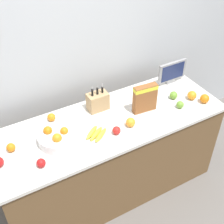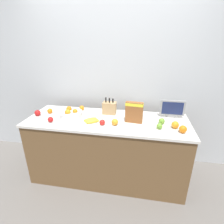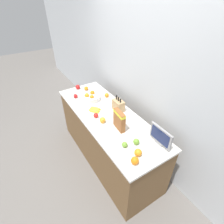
{
  "view_description": "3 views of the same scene",
  "coord_description": "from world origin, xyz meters",
  "px_view_note": "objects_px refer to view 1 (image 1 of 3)",
  "views": [
    {
      "loc": [
        -0.96,
        -1.74,
        2.6
      ],
      "look_at": [
        0.0,
        -0.04,
        1.01
      ],
      "focal_mm": 50.0,
      "sensor_mm": 36.0,
      "label": 1
    },
    {
      "loc": [
        0.41,
        -1.97,
        1.81
      ],
      "look_at": [
        0.06,
        -0.0,
        0.99
      ],
      "focal_mm": 28.0,
      "sensor_mm": 36.0,
      "label": 2
    },
    {
      "loc": [
        1.72,
        -1.0,
        2.35
      ],
      "look_at": [
        0.08,
        0.03,
        0.96
      ],
      "focal_mm": 28.0,
      "sensor_mm": 36.0,
      "label": 3
    }
  ],
  "objects_px": {
    "small_monitor": "(172,72)",
    "banana_bunch": "(96,134)",
    "orange_mid_right": "(51,117)",
    "apple_middle": "(41,163)",
    "orange_mid_left": "(205,99)",
    "knife_block": "(98,101)",
    "apple_by_knife_block": "(116,130)",
    "apple_near_bananas": "(174,95)",
    "fruit_bowl": "(57,138)",
    "orange_back_center": "(131,122)",
    "orange_by_cereal": "(11,147)",
    "apple_leftmost": "(180,105)",
    "cereal_box": "(145,97)",
    "orange_front_left": "(192,95)"
  },
  "relations": [
    {
      "from": "cereal_box",
      "to": "apple_by_knife_block",
      "type": "bearing_deg",
      "value": -152.94
    },
    {
      "from": "orange_back_center",
      "to": "fruit_bowl",
      "type": "bearing_deg",
      "value": 168.56
    },
    {
      "from": "apple_near_bananas",
      "to": "orange_mid_right",
      "type": "height_order",
      "value": "apple_near_bananas"
    },
    {
      "from": "knife_block",
      "to": "fruit_bowl",
      "type": "xyz_separation_m",
      "value": [
        -0.47,
        -0.21,
        -0.04
      ]
    },
    {
      "from": "banana_bunch",
      "to": "orange_front_left",
      "type": "relative_size",
      "value": 2.55
    },
    {
      "from": "knife_block",
      "to": "cereal_box",
      "type": "xyz_separation_m",
      "value": [
        0.34,
        -0.22,
        0.06
      ]
    },
    {
      "from": "cereal_box",
      "to": "apple_middle",
      "type": "relative_size",
      "value": 3.81
    },
    {
      "from": "cereal_box",
      "to": "apple_by_knife_block",
      "type": "height_order",
      "value": "cereal_box"
    },
    {
      "from": "orange_mid_right",
      "to": "fruit_bowl",
      "type": "bearing_deg",
      "value": -101.65
    },
    {
      "from": "orange_back_center",
      "to": "orange_front_left",
      "type": "bearing_deg",
      "value": 3.38
    },
    {
      "from": "banana_bunch",
      "to": "orange_mid_left",
      "type": "bearing_deg",
      "value": -4.97
    },
    {
      "from": "apple_middle",
      "to": "orange_mid_left",
      "type": "bearing_deg",
      "value": 0.05
    },
    {
      "from": "fruit_bowl",
      "to": "apple_leftmost",
      "type": "bearing_deg",
      "value": -6.63
    },
    {
      "from": "apple_by_knife_block",
      "to": "apple_near_bananas",
      "type": "xyz_separation_m",
      "value": [
        0.69,
        0.15,
        0.0
      ]
    },
    {
      "from": "fruit_bowl",
      "to": "banana_bunch",
      "type": "xyz_separation_m",
      "value": [
        0.3,
        -0.08,
        -0.03
      ]
    },
    {
      "from": "small_monitor",
      "to": "cereal_box",
      "type": "height_order",
      "value": "cereal_box"
    },
    {
      "from": "small_monitor",
      "to": "knife_block",
      "type": "bearing_deg",
      "value": -178.9
    },
    {
      "from": "apple_middle",
      "to": "orange_mid_right",
      "type": "relative_size",
      "value": 0.98
    },
    {
      "from": "small_monitor",
      "to": "banana_bunch",
      "type": "height_order",
      "value": "small_monitor"
    },
    {
      "from": "banana_bunch",
      "to": "orange_mid_right",
      "type": "distance_m",
      "value": 0.43
    },
    {
      "from": "orange_mid_left",
      "to": "orange_back_center",
      "type": "relative_size",
      "value": 1.06
    },
    {
      "from": "apple_leftmost",
      "to": "orange_mid_right",
      "type": "height_order",
      "value": "orange_mid_right"
    },
    {
      "from": "orange_mid_right",
      "to": "orange_by_cereal",
      "type": "xyz_separation_m",
      "value": [
        -0.39,
        -0.18,
        -0.0
      ]
    },
    {
      "from": "orange_mid_right",
      "to": "banana_bunch",
      "type": "bearing_deg",
      "value": -55.01
    },
    {
      "from": "small_monitor",
      "to": "orange_mid_left",
      "type": "bearing_deg",
      "value": -80.9
    },
    {
      "from": "apple_by_knife_block",
      "to": "orange_by_cereal",
      "type": "height_order",
      "value": "orange_by_cereal"
    },
    {
      "from": "fruit_bowl",
      "to": "knife_block",
      "type": "bearing_deg",
      "value": 24.55
    },
    {
      "from": "small_monitor",
      "to": "apple_middle",
      "type": "xyz_separation_m",
      "value": [
        -1.47,
        -0.41,
        -0.09
      ]
    },
    {
      "from": "small_monitor",
      "to": "banana_bunch",
      "type": "distance_m",
      "value": 1.04
    },
    {
      "from": "knife_block",
      "to": "apple_by_knife_block",
      "type": "xyz_separation_m",
      "value": [
        -0.02,
        -0.36,
        -0.05
      ]
    },
    {
      "from": "small_monitor",
      "to": "orange_by_cereal",
      "type": "height_order",
      "value": "small_monitor"
    },
    {
      "from": "orange_by_cereal",
      "to": "orange_mid_right",
      "type": "bearing_deg",
      "value": 25.09
    },
    {
      "from": "orange_mid_right",
      "to": "knife_block",
      "type": "bearing_deg",
      "value": -7.1
    },
    {
      "from": "apple_by_knife_block",
      "to": "orange_by_cereal",
      "type": "bearing_deg",
      "value": 164.02
    },
    {
      "from": "apple_by_knife_block",
      "to": "apple_leftmost",
      "type": "relative_size",
      "value": 1.02
    },
    {
      "from": "apple_leftmost",
      "to": "orange_by_cereal",
      "type": "bearing_deg",
      "value": 171.72
    },
    {
      "from": "orange_mid_left",
      "to": "apple_leftmost",
      "type": "bearing_deg",
      "value": 169.12
    },
    {
      "from": "knife_block",
      "to": "apple_by_knife_block",
      "type": "relative_size",
      "value": 3.85
    },
    {
      "from": "apple_by_knife_block",
      "to": "apple_near_bananas",
      "type": "distance_m",
      "value": 0.71
    },
    {
      "from": "fruit_bowl",
      "to": "orange_mid_right",
      "type": "height_order",
      "value": "fruit_bowl"
    },
    {
      "from": "cereal_box",
      "to": "orange_back_center",
      "type": "height_order",
      "value": "cereal_box"
    },
    {
      "from": "apple_leftmost",
      "to": "orange_mid_right",
      "type": "relative_size",
      "value": 0.96
    },
    {
      "from": "banana_bunch",
      "to": "orange_front_left",
      "type": "height_order",
      "value": "orange_front_left"
    },
    {
      "from": "cereal_box",
      "to": "banana_bunch",
      "type": "bearing_deg",
      "value": -165.27
    },
    {
      "from": "small_monitor",
      "to": "apple_leftmost",
      "type": "relative_size",
      "value": 4.63
    },
    {
      "from": "orange_mid_right",
      "to": "orange_mid_left",
      "type": "xyz_separation_m",
      "value": [
        1.29,
        -0.44,
        0.01
      ]
    },
    {
      "from": "knife_block",
      "to": "fruit_bowl",
      "type": "bearing_deg",
      "value": -155.45
    },
    {
      "from": "orange_by_cereal",
      "to": "knife_block",
      "type": "bearing_deg",
      "value": 9.32
    },
    {
      "from": "banana_bunch",
      "to": "orange_back_center",
      "type": "height_order",
      "value": "orange_back_center"
    },
    {
      "from": "fruit_bowl",
      "to": "orange_mid_right",
      "type": "xyz_separation_m",
      "value": [
        0.05,
        0.27,
        -0.01
      ]
    }
  ]
}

